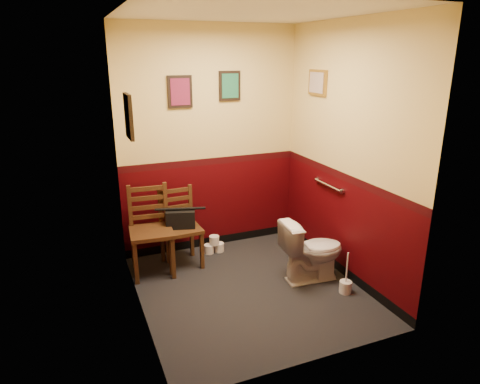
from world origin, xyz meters
The scene contains 17 objects.
floor centered at (0.00, 0.00, 0.00)m, with size 2.20×2.40×0.00m, color black.
ceiling centered at (0.00, 0.00, 2.70)m, with size 2.20×2.40×0.00m, color silver.
wall_back centered at (0.00, 1.20, 1.35)m, with size 2.20×2.70×0.00m, color #380206.
wall_front centered at (0.00, -1.20, 1.35)m, with size 2.20×2.70×0.00m, color #380206.
wall_left centered at (-1.10, 0.00, 1.35)m, with size 2.40×2.70×0.00m, color #380206.
wall_right centered at (1.10, 0.00, 1.35)m, with size 2.40×2.70×0.00m, color #380206.
grab_bar centered at (1.07, 0.25, 0.95)m, with size 0.05×0.56×0.06m.
framed_print_back_a centered at (-0.35, 1.18, 1.95)m, with size 0.28×0.04×0.36m.
framed_print_back_b centered at (0.25, 1.18, 2.00)m, with size 0.26×0.04×0.34m.
framed_print_left centered at (-1.08, 0.10, 1.85)m, with size 0.04×0.30×0.38m.
framed_print_right centered at (1.08, 0.60, 2.05)m, with size 0.04×0.34×0.28m.
toilet centered at (0.72, -0.05, 0.34)m, with size 0.38×0.69×0.67m, color white.
toilet_brush centered at (0.90, -0.43, 0.07)m, with size 0.13×0.13×0.45m.
chair_left centered at (-0.85, 0.79, 0.49)m, with size 0.50×0.50×0.99m.
chair_right centered at (-0.50, 0.85, 0.45)m, with size 0.44×0.44×0.91m.
handbag centered at (-0.50, 0.81, 0.58)m, with size 0.36×0.25×0.24m.
tp_stack centered at (-0.05, 0.98, 0.09)m, with size 0.25×0.13×0.22m.
Camera 1 is at (-1.58, -3.63, 2.35)m, focal length 32.00 mm.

